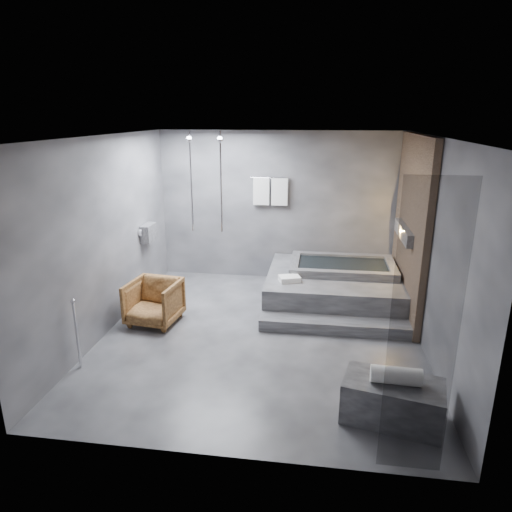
# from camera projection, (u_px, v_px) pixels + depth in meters

# --- Properties ---
(room) EXTENTS (5.00, 5.04, 2.82)m
(room) POSITION_uv_depth(u_px,v_px,m) (292.00, 216.00, 6.30)
(room) COLOR #303033
(room) RESTS_ON ground
(tub_deck) EXTENTS (2.20, 2.00, 0.50)m
(tub_deck) POSITION_uv_depth(u_px,v_px,m) (333.00, 287.00, 7.79)
(tub_deck) COLOR #363638
(tub_deck) RESTS_ON ground
(tub_step) EXTENTS (2.20, 0.36, 0.18)m
(tub_step) POSITION_uv_depth(u_px,v_px,m) (334.00, 326.00, 6.72)
(tub_step) COLOR #363638
(tub_step) RESTS_ON ground
(concrete_bench) EXTENTS (1.10, 0.76, 0.45)m
(concrete_bench) POSITION_uv_depth(u_px,v_px,m) (392.00, 401.00, 4.73)
(concrete_bench) COLOR #313234
(concrete_bench) RESTS_ON ground
(driftwood_chair) EXTENTS (0.81, 0.83, 0.68)m
(driftwood_chair) POSITION_uv_depth(u_px,v_px,m) (154.00, 302.00, 6.94)
(driftwood_chair) COLOR #482A12
(driftwood_chair) RESTS_ON ground
(rolled_towel) EXTENTS (0.51, 0.21, 0.18)m
(rolled_towel) POSITION_uv_depth(u_px,v_px,m) (396.00, 376.00, 4.62)
(rolled_towel) COLOR white
(rolled_towel) RESTS_ON concrete_bench
(deck_towel) EXTENTS (0.38, 0.33, 0.09)m
(deck_towel) POSITION_uv_depth(u_px,v_px,m) (290.00, 279.00, 7.32)
(deck_towel) COLOR white
(deck_towel) RESTS_ON tub_deck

